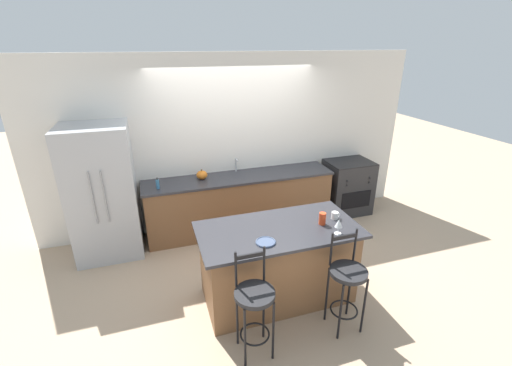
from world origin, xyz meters
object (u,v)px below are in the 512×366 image
pumpkin_decoration (202,175)px  refrigerator (103,192)px  soap_bottle (158,184)px  dinner_plate (266,242)px  tumbler_cup (322,219)px  wine_glass (339,224)px  bar_stool_near (254,303)px  coffee_mug (335,215)px  oven_range (347,187)px  bar_stool_far (347,281)px

pumpkin_decoration → refrigerator: bearing=-174.4°
refrigerator → soap_bottle: bearing=-3.4°
dinner_plate → pumpkin_decoration: bearing=98.9°
dinner_plate → soap_bottle: soap_bottle is taller
tumbler_cup → dinner_plate: bearing=-167.0°
wine_glass → soap_bottle: (-1.76, 1.89, -0.07)m
wine_glass → pumpkin_decoration: (-1.11, 2.07, -0.08)m
bar_stool_near → soap_bottle: bar_stool_near is taller
refrigerator → dinner_plate: bearing=-47.8°
refrigerator → pumpkin_decoration: size_ratio=11.25×
coffee_mug → tumbler_cup: bearing=-161.7°
dinner_plate → soap_bottle: (-0.97, 1.82, 0.04)m
bar_stool_near → tumbler_cup: 1.23m
oven_range → coffee_mug: 2.19m
dinner_plate → pumpkin_decoration: 2.02m
dinner_plate → tumbler_cup: bearing=13.0°
coffee_mug → pumpkin_decoration: size_ratio=0.66×
oven_range → wine_glass: 2.53m
refrigerator → bar_stool_far: 3.35m
oven_range → tumbler_cup: bearing=-129.8°
bar_stool_near → soap_bottle: (-0.71, 2.26, 0.39)m
coffee_mug → tumbler_cup: size_ratio=0.78×
refrigerator → coffee_mug: bearing=-31.8°
soap_bottle → coffee_mug: bearing=-39.8°
oven_range → tumbler_cup: size_ratio=6.74×
dinner_plate → tumbler_cup: (0.73, 0.17, 0.06)m
pumpkin_decoration → coffee_mug: bearing=-54.7°
refrigerator → bar_stool_near: refrigerator is taller
oven_range → soap_bottle: bearing=-177.8°
oven_range → wine_glass: wine_glass is taller
oven_range → coffee_mug: (-1.27, -1.70, 0.50)m
oven_range → tumbler_cup: (-1.47, -1.77, 0.52)m
oven_range → coffee_mug: size_ratio=8.65×
tumbler_cup → wine_glass: bearing=-75.8°
wine_glass → coffee_mug: (0.14, 0.31, -0.08)m
bar_stool_near → wine_glass: (1.05, 0.37, 0.46)m
oven_range → bar_stool_near: bar_stool_near is taller
soap_bottle → wine_glass: bearing=-47.0°
coffee_mug → wine_glass: bearing=-114.6°
dinner_plate → coffee_mug: (0.93, 0.24, 0.03)m
wine_glass → tumbler_cup: 0.25m
dinner_plate → refrigerator: bearing=132.2°
wine_glass → oven_range: bearing=54.9°
bar_stool_far → pumpkin_decoration: bearing=113.4°
wine_glass → bar_stool_near: bearing=-160.8°
bar_stool_near → dinner_plate: 0.62m
oven_range → coffee_mug: bearing=-126.8°
coffee_mug → pumpkin_decoration: (-1.25, 1.76, 0.00)m
bar_stool_far → tumbler_cup: size_ratio=7.83×
coffee_mug → tumbler_cup: 0.21m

